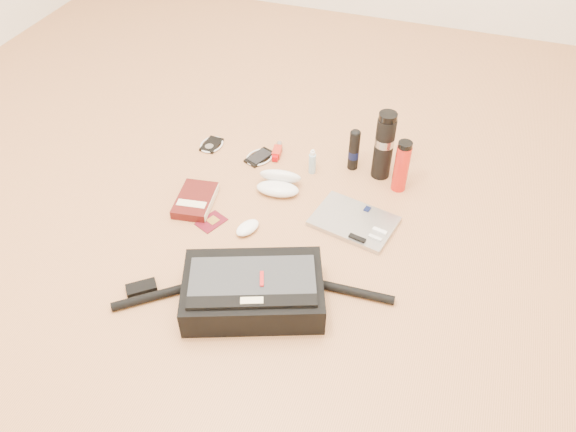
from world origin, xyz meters
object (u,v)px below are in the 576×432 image
(book, at_px, (196,200))
(thermos_black, at_px, (384,145))
(thermos_red, at_px, (402,166))
(messenger_bag, at_px, (252,290))
(laptop, at_px, (354,222))

(book, xyz_separation_m, thermos_black, (0.65, 0.42, 0.13))
(book, distance_m, thermos_red, 0.83)
(messenger_bag, relative_size, book, 3.92)
(messenger_bag, relative_size, thermos_black, 2.93)
(messenger_bag, distance_m, laptop, 0.53)
(messenger_bag, height_order, book, messenger_bag)
(book, bearing_deg, thermos_black, 24.37)
(messenger_bag, xyz_separation_m, thermos_black, (0.26, 0.80, 0.09))
(laptop, distance_m, thermos_black, 0.35)
(messenger_bag, relative_size, thermos_red, 3.88)
(thermos_black, bearing_deg, thermos_red, -34.74)
(thermos_black, xyz_separation_m, thermos_red, (0.09, -0.06, -0.04))
(laptop, height_order, thermos_black, thermos_black)
(messenger_bag, xyz_separation_m, book, (-0.39, 0.38, -0.04))
(messenger_bag, bearing_deg, book, 115.42)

